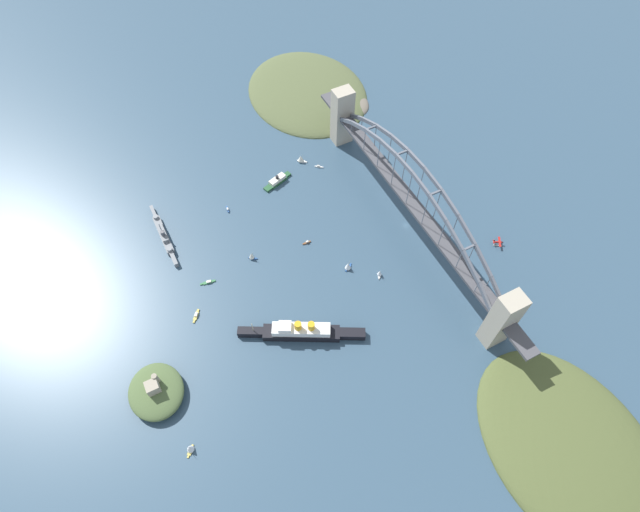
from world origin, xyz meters
name	(u,v)px	position (x,y,z in m)	size (l,w,h in m)	color
ground_plane	(406,225)	(0.00, 0.00, 0.00)	(1400.00, 1400.00, 0.00)	#334C60
harbor_arch_bridge	(411,202)	(0.00, 0.00, 29.76)	(283.78, 16.91, 65.45)	#ADA38E
headland_west_shore	(575,451)	(-197.30, 0.90, 0.00)	(139.73, 100.40, 19.24)	#4C562D
headland_east_shore	(310,93)	(183.49, -3.00, 0.00)	(136.67, 113.57, 16.49)	#515B38
ocean_liner	(302,332)	(-49.39, 118.01, 5.29)	(48.08, 82.38, 17.59)	black
naval_cruiser	(164,235)	(77.45, 179.33, 3.09)	(65.18, 6.20, 17.23)	slate
harbor_ferry_steamer	(277,181)	(89.79, 74.32, 2.36)	(13.84, 28.42, 7.78)	#23512D
fort_island_mid_harbor	(156,391)	(-44.50, 221.56, 5.31)	(40.35, 35.88, 18.45)	#4C6038
seaplane_taxiing_near_bridge	(498,243)	(-49.13, -54.70, 2.14)	(9.09, 8.50, 5.11)	#B7B7B2
small_boat_0	(252,256)	(26.71, 124.48, 3.90)	(5.68, 6.53, 8.20)	#234C8C
small_boat_1	(348,266)	(-15.38, 62.41, 4.01)	(6.32, 7.88, 8.69)	#234C8C
small_boat_2	(190,448)	(-88.28, 213.76, 3.68)	(7.46, 7.14, 7.98)	gold
small_boat_3	(196,316)	(-1.14, 179.98, 0.73)	(9.71, 7.98, 2.05)	gold
small_boat_4	(228,209)	(80.82, 123.80, 0.84)	(7.15, 1.99, 2.29)	#234C8C
small_boat_5	(208,282)	(21.45, 162.53, 0.68)	(3.54, 11.76, 1.92)	#2D6B3D
small_boat_6	(380,273)	(-31.54, 43.92, 3.31)	(6.02, 5.15, 7.01)	silver
small_boat_7	(307,242)	(20.57, 79.84, 0.82)	(1.64, 7.03, 2.34)	brown
small_boat_8	(319,167)	(89.63, 34.19, 0.78)	(5.42, 6.66, 2.19)	silver
small_boat_9	(301,158)	(102.97, 45.35, 3.91)	(7.63, 8.21, 8.42)	silver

